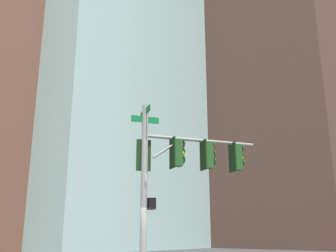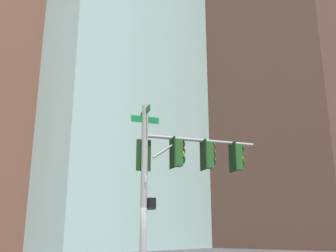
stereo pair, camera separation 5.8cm
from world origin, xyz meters
TOP-DOWN VIEW (x-y plane):
  - signal_pole_assembly at (-0.65, 0.48)m, footprint 4.44×2.90m
  - building_brick_midblock at (-38.07, -11.49)m, footprint 19.05×18.35m

SIDE VIEW (x-z plane):
  - signal_pole_assembly at x=-0.65m, z-range 0.95..7.21m
  - building_brick_midblock at x=-38.07m, z-range 0.00..47.09m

